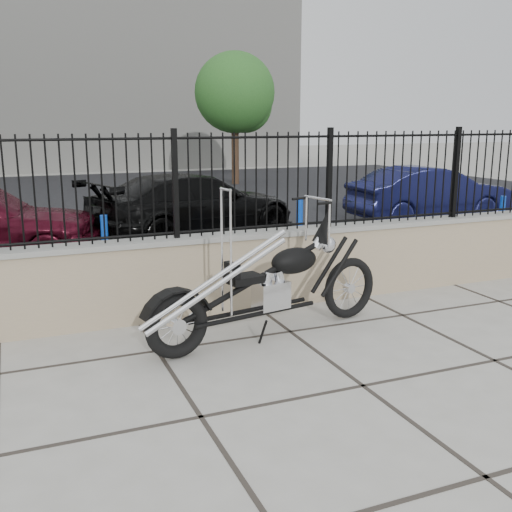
{
  "coord_description": "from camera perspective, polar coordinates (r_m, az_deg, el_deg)",
  "views": [
    {
      "loc": [
        -2.74,
        -4.18,
        2.31
      ],
      "look_at": [
        -0.31,
        1.75,
        0.84
      ],
      "focal_mm": 42.0,
      "sensor_mm": 36.0,
      "label": 1
    }
  ],
  "objects": [
    {
      "name": "tree_right",
      "position": [
        21.95,
        -2.04,
        15.63
      ],
      "size": [
        2.84,
        2.84,
        4.8
      ],
      "rotation": [
        0.0,
        0.0,
        0.06
      ],
      "color": "#382619",
      "rests_on": "ground_plane"
    },
    {
      "name": "bollard_a",
      "position": [
        9.44,
        -14.17,
        1.12
      ],
      "size": [
        0.14,
        0.14,
        0.89
      ],
      "primitive_type": "cylinder",
      "rotation": [
        0.0,
        0.0,
        -0.32
      ],
      "color": "#0E2FD4",
      "rests_on": "ground_plane"
    },
    {
      "name": "retaining_wall",
      "position": [
        7.45,
        0.02,
        -1.3
      ],
      "size": [
        14.0,
        0.36,
        0.96
      ],
      "primitive_type": "cube",
      "color": "gray",
      "rests_on": "ground_plane"
    },
    {
      "name": "iron_fence",
      "position": [
        7.26,
        0.02,
        6.99
      ],
      "size": [
        14.0,
        0.08,
        1.2
      ],
      "primitive_type": "cube",
      "color": "black",
      "rests_on": "retaining_wall"
    },
    {
      "name": "bollard_c",
      "position": [
        12.56,
        22.34,
        3.35
      ],
      "size": [
        0.13,
        0.13,
        0.87
      ],
      "primitive_type": "cylinder",
      "rotation": [
        0.0,
        0.0,
        -0.35
      ],
      "color": "#0C45BF",
      "rests_on": "ground_plane"
    },
    {
      "name": "car_black",
      "position": [
        11.99,
        -5.9,
        4.82
      ],
      "size": [
        4.73,
        3.04,
        1.28
      ],
      "primitive_type": "imported",
      "rotation": [
        0.0,
        0.0,
        1.88
      ],
      "color": "black",
      "rests_on": "parking_lot"
    },
    {
      "name": "bollard_b",
      "position": [
        10.53,
        4.16,
        2.85
      ],
      "size": [
        0.14,
        0.14,
        0.95
      ],
      "primitive_type": "cylinder",
      "rotation": [
        0.0,
        0.0,
        -0.26
      ],
      "color": "#0B2EAB",
      "rests_on": "ground_plane"
    },
    {
      "name": "background_building",
      "position": [
        30.85,
        -17.82,
        15.45
      ],
      "size": [
        22.0,
        6.0,
        8.0
      ],
      "primitive_type": "cube",
      "color": "beige",
      "rests_on": "ground_plane"
    },
    {
      "name": "ground_plane",
      "position": [
        5.51,
        10.17,
        -12.09
      ],
      "size": [
        90.0,
        90.0,
        0.0
      ],
      "primitive_type": "plane",
      "color": "#99968E",
      "rests_on": "ground"
    },
    {
      "name": "chopper_motorcycle",
      "position": [
        6.31,
        1.03,
        -0.56
      ],
      "size": [
        2.84,
        1.01,
        1.68
      ],
      "primitive_type": null,
      "rotation": [
        0.0,
        0.0,
        0.19
      ],
      "color": "black",
      "rests_on": "ground_plane"
    },
    {
      "name": "car_blue",
      "position": [
        14.42,
        16.22,
        5.7
      ],
      "size": [
        3.84,
        1.44,
        1.25
      ],
      "primitive_type": "imported",
      "rotation": [
        0.0,
        0.0,
        1.54
      ],
      "color": "#0F1137",
      "rests_on": "parking_lot"
    },
    {
      "name": "parking_lot",
      "position": [
        17.06,
        -12.88,
        4.8
      ],
      "size": [
        30.0,
        30.0,
        0.0
      ],
      "primitive_type": "plane",
      "color": "black",
      "rests_on": "ground"
    }
  ]
}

